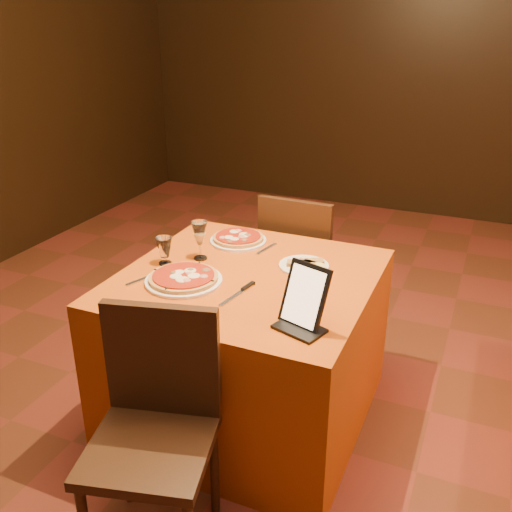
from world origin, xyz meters
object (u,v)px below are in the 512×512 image
at_px(main_table, 248,347).
at_px(pizza_far, 238,239).
at_px(chair_main_near, 150,448).
at_px(water_glass, 164,251).
at_px(wine_glass, 200,240).
at_px(tablet, 305,296).
at_px(chair_main_far, 305,265).
at_px(pizza_near, 184,279).

height_order(main_table, pizza_far, pizza_far).
bearing_deg(chair_main_near, water_glass, 102.85).
xyz_separation_m(chair_main_near, water_glass, (-0.40, 0.79, 0.36)).
relative_size(wine_glass, water_glass, 1.46).
distance_m(pizza_far, tablet, 0.87).
height_order(chair_main_near, chair_main_far, same).
bearing_deg(wine_glass, chair_main_near, -72.89).
bearing_deg(wine_glass, chair_main_far, 69.44).
height_order(main_table, tablet, tablet).
bearing_deg(chair_main_far, water_glass, 66.75).
xyz_separation_m(main_table, chair_main_far, (0.00, 0.83, 0.08)).
height_order(water_glass, tablet, tablet).
bearing_deg(pizza_far, chair_main_far, 67.01).
relative_size(chair_main_near, chair_main_far, 1.00).
relative_size(chair_main_near, water_glass, 7.00).
relative_size(chair_main_far, pizza_far, 3.17).
bearing_deg(pizza_far, water_glass, -117.63).
bearing_deg(tablet, pizza_near, -174.36).
relative_size(chair_main_far, water_glass, 7.00).
relative_size(pizza_near, tablet, 1.38).
bearing_deg(water_glass, pizza_near, -37.53).
xyz_separation_m(pizza_near, wine_glass, (-0.05, 0.25, 0.08)).
xyz_separation_m(pizza_near, pizza_far, (0.02, 0.52, -0.00)).
distance_m(chair_main_far, pizza_far, 0.61).
bearing_deg(chair_main_near, pizza_near, 94.90).
bearing_deg(water_glass, main_table, 5.28).
distance_m(pizza_near, tablet, 0.62).
height_order(pizza_far, wine_glass, wine_glass).
bearing_deg(wine_glass, main_table, -15.66).
bearing_deg(tablet, water_glass, 179.04).
xyz_separation_m(chair_main_far, wine_glass, (-0.28, -0.75, 0.39)).
bearing_deg(main_table, tablet, -39.69).
distance_m(main_table, chair_main_near, 0.84).
height_order(pizza_near, pizza_far, same).
height_order(wine_glass, water_glass, wine_glass).
bearing_deg(pizza_near, wine_glass, 101.98).
bearing_deg(main_table, wine_glass, 164.34).
bearing_deg(pizza_near, chair_main_far, 77.22).
relative_size(main_table, chair_main_far, 1.21).
height_order(pizza_near, wine_glass, wine_glass).
distance_m(pizza_near, wine_glass, 0.27).
bearing_deg(pizza_near, water_glass, 142.47).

